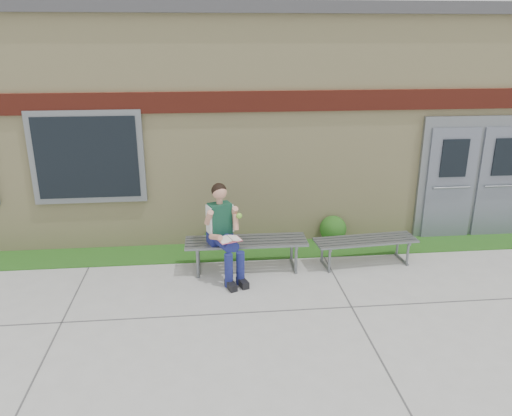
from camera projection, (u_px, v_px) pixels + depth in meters
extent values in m
plane|color=#9E9E99|center=(288.00, 331.00, 6.52)|extent=(80.00, 80.00, 0.00)
cube|color=#124412|center=(265.00, 250.00, 8.96)|extent=(16.00, 0.80, 0.02)
cube|color=beige|center=(248.00, 112.00, 11.51)|extent=(16.00, 6.00, 4.00)
cube|color=#3F3F42|center=(247.00, 14.00, 10.83)|extent=(16.20, 6.20, 0.20)
cube|color=maroon|center=(263.00, 101.00, 8.47)|extent=(16.00, 0.06, 0.35)
cube|color=slate|center=(87.00, 157.00, 8.46)|extent=(1.90, 0.08, 1.60)
cube|color=black|center=(87.00, 158.00, 8.43)|extent=(1.70, 0.04, 1.40)
cube|color=slate|center=(475.00, 177.00, 9.31)|extent=(2.20, 0.08, 2.30)
cube|color=slate|center=(450.00, 184.00, 9.25)|extent=(0.92, 0.06, 2.10)
cube|color=slate|center=(501.00, 183.00, 9.35)|extent=(0.92, 0.06, 2.10)
cube|color=slate|center=(246.00, 241.00, 8.10)|extent=(1.98, 0.57, 0.04)
cube|color=slate|center=(198.00, 258.00, 8.11)|extent=(0.05, 0.55, 0.45)
cube|color=slate|center=(294.00, 254.00, 8.26)|extent=(0.05, 0.55, 0.45)
cube|color=slate|center=(366.00, 240.00, 8.31)|extent=(1.75, 0.62, 0.03)
cube|color=slate|center=(325.00, 255.00, 8.32)|extent=(0.08, 0.48, 0.39)
cube|color=slate|center=(404.00, 251.00, 8.45)|extent=(0.08, 0.48, 0.39)
cube|color=navy|center=(220.00, 238.00, 7.97)|extent=(0.43, 0.37, 0.17)
cube|color=#0F3A28|center=(220.00, 218.00, 7.85)|extent=(0.40, 0.32, 0.50)
sphere|color=tan|center=(219.00, 192.00, 7.70)|extent=(0.29, 0.29, 0.23)
sphere|color=black|center=(219.00, 191.00, 7.71)|extent=(0.30, 0.30, 0.24)
cylinder|color=navy|center=(221.00, 244.00, 7.69)|extent=(0.30, 0.48, 0.16)
cylinder|color=navy|center=(232.00, 241.00, 7.77)|extent=(0.30, 0.48, 0.16)
cylinder|color=navy|center=(229.00, 271.00, 7.59)|extent=(0.13, 0.13, 0.54)
cylinder|color=navy|center=(240.00, 268.00, 7.67)|extent=(0.13, 0.13, 0.54)
cube|color=black|center=(231.00, 285.00, 7.59)|extent=(0.20, 0.30, 0.11)
cube|color=black|center=(243.00, 283.00, 7.67)|extent=(0.20, 0.30, 0.11)
cylinder|color=tan|center=(209.00, 218.00, 7.69)|extent=(0.17, 0.26, 0.29)
cylinder|color=tan|center=(233.00, 214.00, 7.85)|extent=(0.17, 0.26, 0.29)
cube|color=white|center=(230.00, 239.00, 7.58)|extent=(0.40, 0.34, 0.02)
cube|color=#D95166|center=(230.00, 240.00, 7.58)|extent=(0.40, 0.35, 0.01)
sphere|color=#7ED238|center=(239.00, 216.00, 7.73)|extent=(0.09, 0.09, 0.09)
sphere|color=#124412|center=(213.00, 238.00, 9.05)|extent=(0.32, 0.32, 0.32)
sphere|color=#124412|center=(333.00, 229.00, 9.24)|extent=(0.49, 0.49, 0.49)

